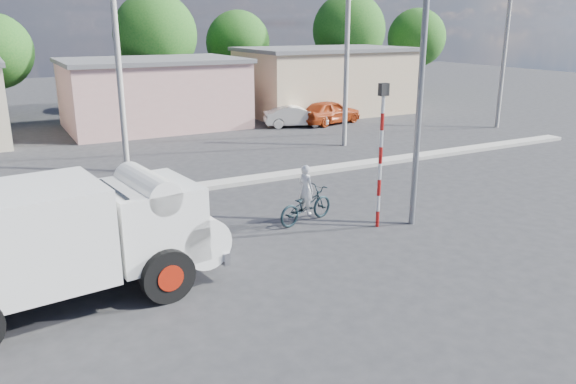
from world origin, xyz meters
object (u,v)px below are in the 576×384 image
bicycle (306,205)px  car_cream (296,116)px  car_red (329,112)px  streetlight (418,61)px  traffic_pole (381,144)px  truck (68,237)px  cyclist (306,199)px

bicycle → car_cream: size_ratio=0.56×
car_red → streetlight: bearing=141.7°
car_cream → traffic_pole: 17.73m
car_cream → car_red: car_red is taller
truck → bicycle: truck is taller
bicycle → traffic_pole: 3.02m
truck → traffic_pole: size_ratio=1.60×
truck → cyclist: 7.53m
truck → car_cream: (15.19, 17.16, -0.91)m
bicycle → truck: bearing=91.9°
cyclist → bicycle: bearing=-0.0°
bicycle → car_red: size_ratio=0.49×
bicycle → traffic_pole: bearing=-143.0°
truck → cyclist: size_ratio=4.49×
car_cream → streetlight: (-5.33, -16.76, 4.34)m
car_cream → traffic_pole: traffic_pole is taller
truck → bicycle: 7.55m
car_red → truck: bearing=120.7°
truck → streetlight: streetlight is taller
bicycle → car_cream: (8.00, 15.07, 0.07)m
car_cream → streetlight: bearing=-179.4°
car_cream → truck: bearing=156.7°
car_red → cyclist: bearing=131.8°
car_cream → traffic_pole: bearing=177.4°
car_red → car_cream: bearing=73.8°
truck → cyclist: truck is taller
truck → streetlight: bearing=-4.5°
car_cream → car_red: 2.35m
traffic_pole → streetlight: size_ratio=0.48×
cyclist → streetlight: bearing=-136.6°
cyclist → traffic_pole: traffic_pole is taller
traffic_pole → cyclist: bearing=141.3°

